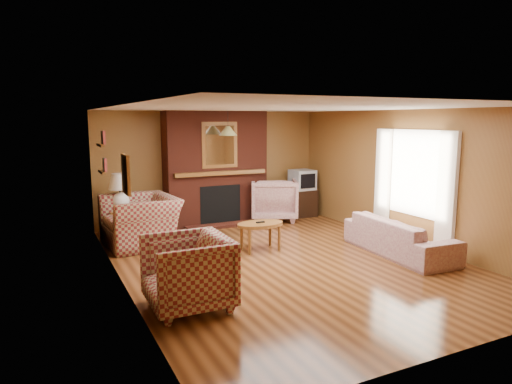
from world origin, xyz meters
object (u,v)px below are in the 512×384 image
floral_armchair (274,199)px  side_table (122,225)px  fireplace (216,169)px  plaid_loveseat (140,221)px  crt_tv (302,180)px  tv_stand (302,203)px  plaid_armchair (187,272)px  table_lamp (120,190)px  floral_sofa (399,236)px  coffee_table (260,226)px

floral_armchair → side_table: (-3.38, -0.28, -0.18)m
fireplace → floral_armchair: fireplace is taller
floral_armchair → plaid_loveseat: bearing=39.7°
crt_tv → side_table: bearing=-175.3°
floral_armchair → tv_stand: (0.77, 0.07, -0.16)m
plaid_armchair → crt_tv: size_ratio=1.90×
plaid_loveseat → table_lamp: size_ratio=1.99×
fireplace → plaid_loveseat: (-1.85, -1.02, -0.74)m
side_table → tv_stand: tv_stand is taller
floral_sofa → side_table: bearing=57.4°
fireplace → floral_sofa: size_ratio=1.16×
floral_armchair → side_table: floral_armchair is taller
plaid_loveseat → plaid_armchair: (-0.10, -3.05, 0.00)m
floral_armchair → coffee_table: (-1.36, -2.03, -0.05)m
fireplace → crt_tv: (2.05, -0.19, -0.33)m
plaid_loveseat → floral_sofa: plaid_loveseat is taller
fireplace → plaid_armchair: fireplace is taller
floral_sofa → table_lamp: table_lamp is taller
tv_stand → floral_sofa: bearing=-91.9°
fireplace → floral_sofa: fireplace is taller
plaid_armchair → crt_tv: bearing=134.8°
floral_armchair → table_lamp: bearing=30.6°
floral_sofa → coffee_table: (-1.98, 1.21, 0.11)m
side_table → table_lamp: bearing=0.0°
plaid_armchair → coffee_table: (1.87, 1.79, -0.02)m
plaid_loveseat → tv_stand: size_ratio=2.18×
plaid_loveseat → floral_armchair: bearing=99.3°
plaid_loveseat → side_table: (-0.25, 0.49, -0.15)m
floral_armchair → tv_stand: bearing=-149.1°
fireplace → crt_tv: fireplace is taller
side_table → tv_stand: size_ratio=0.92×
coffee_table → floral_armchair: bearing=56.2°
floral_sofa → tv_stand: tv_stand is taller
plaid_loveseat → coffee_table: (1.77, -1.26, -0.02)m
floral_armchair → coffee_table: 2.44m
plaid_armchair → floral_sofa: size_ratio=0.47×
tv_stand → table_lamp: bearing=-174.4°
table_lamp → crt_tv: table_lamp is taller
coffee_table → crt_tv: bearing=44.4°
plaid_loveseat → floral_sofa: (3.75, -2.47, -0.14)m
plaid_loveseat → crt_tv: size_ratio=2.64×
table_lamp → fireplace: bearing=14.3°
fireplace → coffee_table: (-0.08, -2.28, -0.76)m
floral_armchair → side_table: bearing=30.6°
plaid_loveseat → plaid_armchair: plaid_armchair is taller
table_lamp → plaid_loveseat: bearing=-62.9°
plaid_armchair → crt_tv: (4.00, 3.89, 0.41)m
crt_tv → plaid_armchair: bearing=-135.8°
side_table → crt_tv: crt_tv is taller
plaid_armchair → crt_tv: 5.59m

